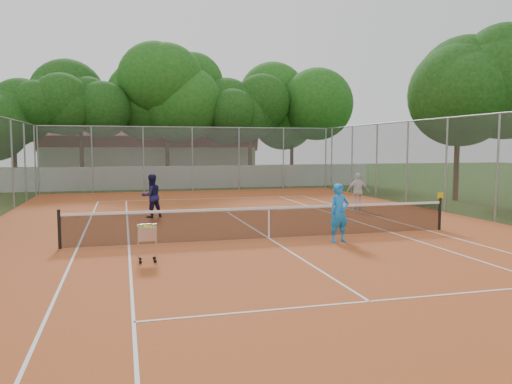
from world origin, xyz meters
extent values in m
plane|color=#17330E|center=(0.00, 0.00, 0.00)|extent=(120.00, 120.00, 0.00)
cube|color=#AF4F22|center=(0.00, 0.00, 0.01)|extent=(18.00, 34.00, 0.02)
cube|color=white|center=(0.00, 0.00, 0.02)|extent=(10.98, 23.78, 0.01)
cube|color=black|center=(0.00, 0.00, 0.51)|extent=(11.88, 0.10, 0.98)
cube|color=slate|center=(0.00, 0.00, 2.00)|extent=(18.00, 34.00, 4.00)
cube|color=silver|center=(0.00, 19.00, 0.75)|extent=(26.00, 0.30, 1.50)
cube|color=beige|center=(-2.00, 29.00, 2.20)|extent=(16.40, 9.00, 4.40)
cube|color=#11370D|center=(0.00, 22.00, 5.00)|extent=(29.00, 19.00, 10.00)
imported|color=#1B87EA|center=(1.83, -1.04, 0.87)|extent=(0.67, 0.48, 1.70)
imported|color=#171745|center=(-3.18, 5.51, 0.87)|extent=(1.01, 0.92, 1.69)
imported|color=silver|center=(5.65, 5.44, 0.84)|extent=(1.03, 0.66, 1.64)
cube|color=silver|center=(-3.71, -2.25, 0.50)|extent=(0.59, 0.59, 0.96)
camera|label=1|loc=(-4.22, -14.31, 2.80)|focal=35.00mm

